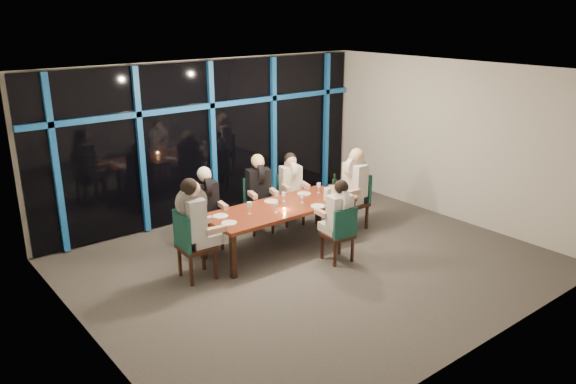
# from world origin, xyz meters

# --- Properties ---
(room) EXTENTS (7.04, 7.00, 3.02)m
(room) POSITION_xyz_m (0.00, 0.00, 2.02)
(room) COLOR #504A46
(room) RESTS_ON ground
(window_wall) EXTENTS (6.86, 0.43, 2.94)m
(window_wall) POSITION_xyz_m (0.01, 2.93, 1.55)
(window_wall) COLOR black
(window_wall) RESTS_ON ground
(dining_table) EXTENTS (2.60, 1.00, 0.75)m
(dining_table) POSITION_xyz_m (0.00, 0.80, 0.68)
(dining_table) COLOR maroon
(dining_table) RESTS_ON ground
(chair_far_left) EXTENTS (0.51, 0.51, 0.96)m
(chair_far_left) POSITION_xyz_m (-0.94, 1.65, 0.54)
(chair_far_left) COLOR black
(chair_far_left) RESTS_ON ground
(chair_far_mid) EXTENTS (0.55, 0.55, 0.98)m
(chair_far_mid) POSITION_xyz_m (0.18, 1.71, 0.55)
(chair_far_mid) COLOR black
(chair_far_mid) RESTS_ON ground
(chair_far_right) EXTENTS (0.53, 0.53, 0.93)m
(chair_far_right) POSITION_xyz_m (0.89, 1.66, 0.52)
(chair_far_right) COLOR black
(chair_far_right) RESTS_ON ground
(chair_end_left) EXTENTS (0.53, 0.53, 1.07)m
(chair_end_left) POSITION_xyz_m (-1.75, 0.71, 0.60)
(chair_end_left) COLOR black
(chair_end_left) RESTS_ON ground
(chair_end_right) EXTENTS (0.48, 0.48, 1.03)m
(chair_end_right) POSITION_xyz_m (1.67, 0.69, 0.57)
(chair_end_right) COLOR black
(chair_end_right) RESTS_ON ground
(chair_near_mid) EXTENTS (0.48, 0.48, 0.93)m
(chair_near_mid) POSITION_xyz_m (0.40, -0.24, 0.52)
(chair_near_mid) COLOR black
(chair_near_mid) RESTS_ON ground
(diner_far_left) EXTENTS (0.52, 0.63, 0.94)m
(diner_far_left) POSITION_xyz_m (-0.95, 1.57, 0.92)
(diner_far_left) COLOR black
(diner_far_left) RESTS_ON ground
(diner_far_mid) EXTENTS (0.56, 0.66, 0.95)m
(diner_far_mid) POSITION_xyz_m (0.16, 1.63, 0.93)
(diner_far_mid) COLOR black
(diner_far_mid) RESTS_ON ground
(diner_far_right) EXTENTS (0.54, 0.63, 0.90)m
(diner_far_right) POSITION_xyz_m (0.87, 1.59, 0.89)
(diner_far_right) COLOR silver
(diner_far_right) RESTS_ON ground
(diner_end_left) EXTENTS (0.68, 0.55, 1.05)m
(diner_end_left) POSITION_xyz_m (-1.66, 0.71, 1.02)
(diner_end_left) COLOR black
(diner_end_left) RESTS_ON ground
(diner_end_right) EXTENTS (0.64, 0.51, 1.00)m
(diner_end_right) POSITION_xyz_m (1.59, 0.69, 0.98)
(diner_end_right) COLOR silver
(diner_end_right) RESTS_ON ground
(diner_near_mid) EXTENTS (0.49, 0.61, 0.91)m
(diner_near_mid) POSITION_xyz_m (0.41, -0.16, 0.89)
(diner_near_mid) COLOR silver
(diner_near_mid) RESTS_ON ground
(plate_far_left) EXTENTS (0.24, 0.24, 0.01)m
(plate_far_left) POSITION_xyz_m (-1.04, 1.01, 0.76)
(plate_far_left) COLOR white
(plate_far_left) RESTS_ON dining_table
(plate_far_mid) EXTENTS (0.24, 0.24, 0.01)m
(plate_far_mid) POSITION_xyz_m (0.02, 1.08, 0.76)
(plate_far_mid) COLOR white
(plate_far_mid) RESTS_ON dining_table
(plate_far_right) EXTENTS (0.24, 0.24, 0.01)m
(plate_far_right) POSITION_xyz_m (0.72, 1.05, 0.76)
(plate_far_right) COLOR white
(plate_far_right) RESTS_ON dining_table
(plate_end_left) EXTENTS (0.24, 0.24, 0.01)m
(plate_end_left) POSITION_xyz_m (-1.09, 0.67, 0.76)
(plate_end_left) COLOR white
(plate_end_left) RESTS_ON dining_table
(plate_end_right) EXTENTS (0.24, 0.24, 0.01)m
(plate_end_right) POSITION_xyz_m (1.02, 0.69, 0.76)
(plate_end_right) COLOR white
(plate_end_right) RESTS_ON dining_table
(plate_near_mid) EXTENTS (0.24, 0.24, 0.01)m
(plate_near_mid) POSITION_xyz_m (0.47, 0.40, 0.76)
(plate_near_mid) COLOR white
(plate_near_mid) RESTS_ON dining_table
(wine_bottle) EXTENTS (0.08, 0.08, 0.37)m
(wine_bottle) POSITION_xyz_m (1.14, 0.72, 0.89)
(wine_bottle) COLOR black
(wine_bottle) RESTS_ON dining_table
(water_pitcher) EXTENTS (0.13, 0.12, 0.22)m
(water_pitcher) POSITION_xyz_m (0.81, 0.54, 0.86)
(water_pitcher) COLOR silver
(water_pitcher) RESTS_ON dining_table
(tea_light) EXTENTS (0.05, 0.05, 0.03)m
(tea_light) POSITION_xyz_m (-0.05, 0.63, 0.76)
(tea_light) COLOR #F19548
(tea_light) RESTS_ON dining_table
(wine_glass_a) EXTENTS (0.06, 0.06, 0.16)m
(wine_glass_a) POSITION_xyz_m (-0.24, 0.61, 0.87)
(wine_glass_a) COLOR white
(wine_glass_a) RESTS_ON dining_table
(wine_glass_b) EXTENTS (0.06, 0.06, 0.17)m
(wine_glass_b) POSITION_xyz_m (0.19, 0.96, 0.87)
(wine_glass_b) COLOR silver
(wine_glass_b) RESTS_ON dining_table
(wine_glass_c) EXTENTS (0.06, 0.06, 0.16)m
(wine_glass_c) POSITION_xyz_m (0.39, 0.70, 0.87)
(wine_glass_c) COLOR silver
(wine_glass_c) RESTS_ON dining_table
(wine_glass_d) EXTENTS (0.08, 0.08, 0.20)m
(wine_glass_d) POSITION_xyz_m (-0.61, 0.83, 0.89)
(wine_glass_d) COLOR silver
(wine_glass_d) RESTS_ON dining_table
(wine_glass_e) EXTENTS (0.07, 0.07, 0.18)m
(wine_glass_e) POSITION_xyz_m (0.97, 0.94, 0.88)
(wine_glass_e) COLOR silver
(wine_glass_e) RESTS_ON dining_table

